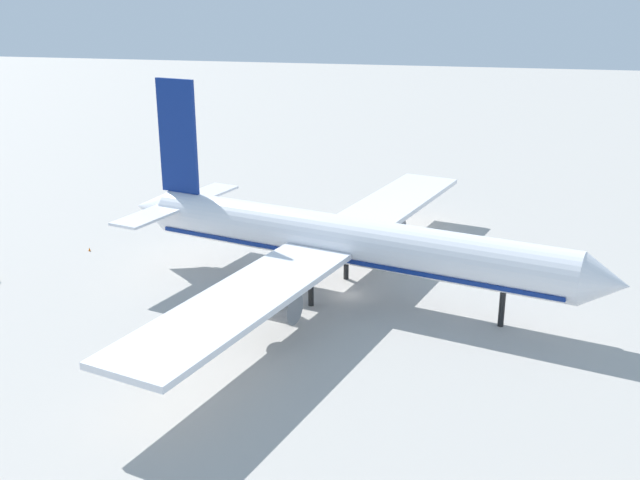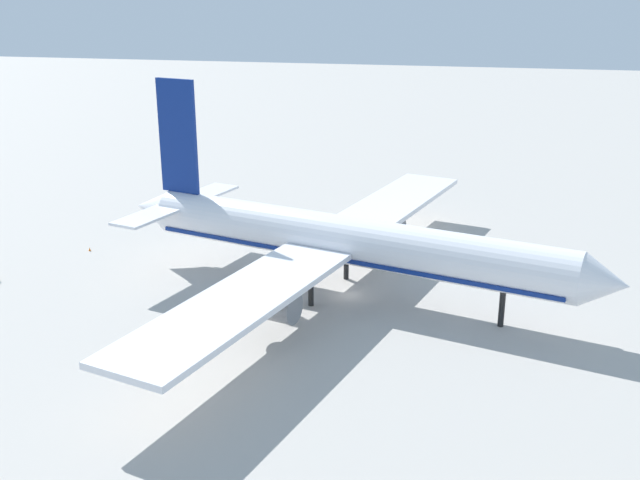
# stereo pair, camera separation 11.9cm
# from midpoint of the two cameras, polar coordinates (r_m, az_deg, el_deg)

# --- Properties ---
(ground_plane) EXTENTS (600.00, 600.00, 0.00)m
(ground_plane) POSITION_cam_midpoint_polar(r_m,az_deg,el_deg) (94.95, 2.26, -4.28)
(ground_plane) COLOR #ADA8A0
(airliner) EXTENTS (65.99, 76.80, 25.93)m
(airliner) POSITION_cam_midpoint_polar(r_m,az_deg,el_deg) (93.00, 1.54, -0.00)
(airliner) COLOR white
(airliner) RESTS_ON ground
(traffic_cone_2) EXTENTS (0.36, 0.36, 0.55)m
(traffic_cone_2) POSITION_cam_midpoint_polar(r_m,az_deg,el_deg) (145.99, -9.00, 3.91)
(traffic_cone_2) COLOR orange
(traffic_cone_2) RESTS_ON ground
(traffic_cone_4) EXTENTS (0.36, 0.36, 0.55)m
(traffic_cone_4) POSITION_cam_midpoint_polar(r_m,az_deg,el_deg) (115.82, -17.29, -0.67)
(traffic_cone_4) COLOR orange
(traffic_cone_4) RESTS_ON ground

